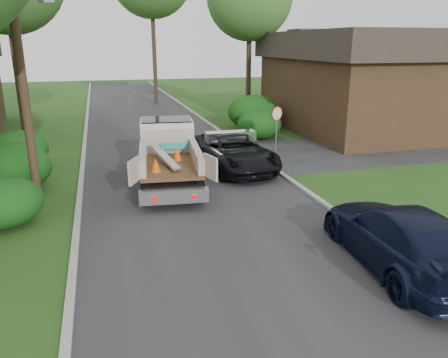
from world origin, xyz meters
TOP-DOWN VIEW (x-y plane):
  - ground at (0.00, 0.00)m, footprint 120.00×120.00m
  - road at (0.00, 10.00)m, footprint 8.00×90.00m
  - side_street at (12.00, 9.00)m, footprint 16.00×7.00m
  - curb_left at (-4.10, 10.00)m, footprint 0.20×90.00m
  - curb_right at (4.10, 10.00)m, footprint 0.20×90.00m
  - stop_sign at (5.20, 9.00)m, footprint 0.71×0.32m
  - utility_pole at (-5.48, 4.98)m, footprint 2.42×1.25m
  - house_right at (13.00, 14.00)m, footprint 9.72×12.96m
  - hedge_left_a at (-6.20, 3.00)m, footprint 2.34×2.34m
  - hedge_left_b at (-6.50, 6.50)m, footprint 2.86×2.86m
  - hedge_left_c at (-6.80, 10.00)m, footprint 2.60×2.60m
  - hedge_right_a at (5.80, 13.00)m, footprint 2.60×2.60m
  - hedge_right_b at (6.50, 16.00)m, footprint 3.38×3.38m
  - flatbed_truck at (-0.58, 6.50)m, footprint 3.19×6.35m
  - black_pickup at (2.40, 7.21)m, footprint 3.18×5.95m
  - navy_suv at (3.80, -2.50)m, footprint 2.75×5.65m

SIDE VIEW (x-z plane):
  - ground at x=0.00m, z-range 0.00..0.00m
  - road at x=0.00m, z-range -0.01..0.01m
  - side_street at x=12.00m, z-range 0.00..0.02m
  - curb_left at x=-4.10m, z-range 0.00..0.12m
  - curb_right at x=4.10m, z-range 0.00..0.12m
  - hedge_left_a at x=-6.20m, z-range 0.00..1.53m
  - navy_suv at x=3.80m, z-range 0.00..1.58m
  - black_pickup at x=2.40m, z-range 0.00..1.59m
  - hedge_left_c at x=-6.80m, z-range 0.00..1.70m
  - hedge_right_a at x=5.80m, z-range 0.00..1.70m
  - hedge_left_b at x=-6.50m, z-range 0.00..1.87m
  - hedge_right_b at x=6.50m, z-range 0.00..2.21m
  - flatbed_truck at x=-0.58m, z-range 0.10..2.42m
  - stop_sign at x=5.20m, z-range 0.54..3.02m
  - house_right at x=13.00m, z-range 0.06..6.26m
  - utility_pole at x=-5.48m, z-range 0.17..10.17m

